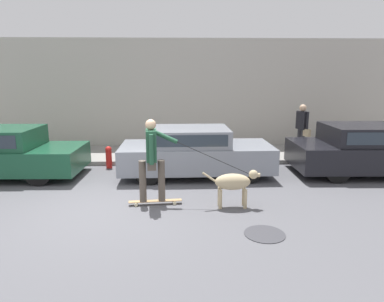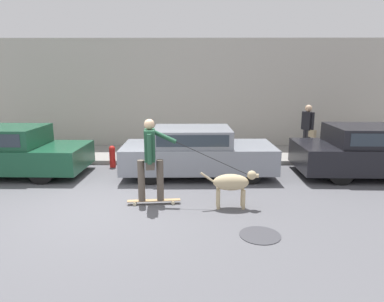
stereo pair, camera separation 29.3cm
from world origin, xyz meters
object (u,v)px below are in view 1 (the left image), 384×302
(pedestrian_with_bag, at_px, (302,126))
(parked_car_2, at_px, (376,150))
(skateboarder, at_px, (152,157))
(parked_car_1, at_px, (195,152))
(fire_hydrant, at_px, (109,157))
(dog, at_px, (234,183))

(pedestrian_with_bag, bearing_deg, parked_car_2, 97.71)
(skateboarder, bearing_deg, parked_car_2, 14.81)
(parked_car_1, xyz_separation_m, fire_hydrant, (-2.44, 0.81, -0.29))
(fire_hydrant, bearing_deg, skateboarder, -62.85)
(parked_car_2, height_order, skateboarder, skateboarder)
(parked_car_1, relative_size, pedestrian_with_bag, 2.52)
(skateboarder, distance_m, pedestrian_with_bag, 6.12)
(parked_car_1, xyz_separation_m, pedestrian_with_bag, (3.55, 2.04, 0.39))
(parked_car_2, relative_size, pedestrian_with_bag, 2.86)
(skateboarder, height_order, fire_hydrant, skateboarder)
(parked_car_1, distance_m, dog, 2.40)
(fire_hydrant, bearing_deg, dog, -44.67)
(dog, relative_size, pedestrian_with_bag, 0.73)
(parked_car_1, height_order, parked_car_2, parked_car_2)
(parked_car_1, distance_m, parked_car_2, 4.86)
(parked_car_1, height_order, fire_hydrant, parked_car_1)
(parked_car_1, height_order, skateboarder, skateboarder)
(parked_car_1, distance_m, fire_hydrant, 2.59)
(dog, relative_size, fire_hydrant, 1.81)
(skateboarder, xyz_separation_m, pedestrian_with_bag, (4.49, 4.16, 0.01))
(parked_car_2, bearing_deg, skateboarder, -158.73)
(skateboarder, bearing_deg, parked_car_1, 60.85)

